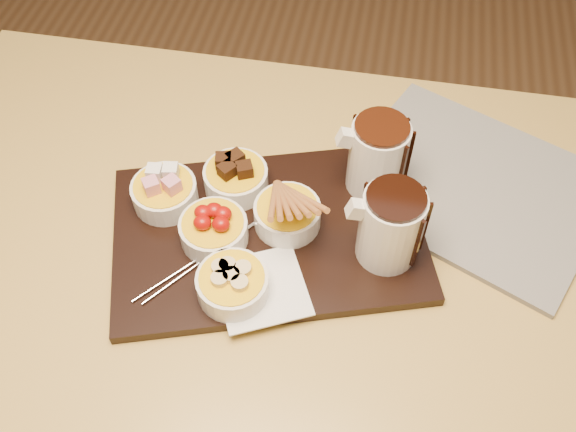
% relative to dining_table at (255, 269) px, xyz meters
% --- Properties ---
extents(ground, '(5.00, 5.00, 0.00)m').
position_rel_dining_table_xyz_m(ground, '(0.00, 0.00, -0.65)').
color(ground, brown).
rests_on(ground, ground).
extents(dining_table, '(1.20, 0.80, 0.75)m').
position_rel_dining_table_xyz_m(dining_table, '(0.00, 0.00, 0.00)').
color(dining_table, gold).
rests_on(dining_table, ground).
extents(serving_board, '(0.53, 0.43, 0.02)m').
position_rel_dining_table_xyz_m(serving_board, '(0.02, -0.00, 0.11)').
color(serving_board, black).
rests_on(serving_board, dining_table).
extents(napkin, '(0.16, 0.16, 0.00)m').
position_rel_dining_table_xyz_m(napkin, '(0.04, -0.10, 0.12)').
color(napkin, white).
rests_on(napkin, serving_board).
extents(bowl_marshmallows, '(0.10, 0.10, 0.04)m').
position_rel_dining_table_xyz_m(bowl_marshmallows, '(-0.14, 0.02, 0.14)').
color(bowl_marshmallows, white).
rests_on(bowl_marshmallows, serving_board).
extents(bowl_cake, '(0.10, 0.10, 0.04)m').
position_rel_dining_table_xyz_m(bowl_cake, '(-0.04, 0.07, 0.14)').
color(bowl_cake, white).
rests_on(bowl_cake, serving_board).
extents(bowl_strawberries, '(0.10, 0.10, 0.04)m').
position_rel_dining_table_xyz_m(bowl_strawberries, '(-0.05, -0.03, 0.14)').
color(bowl_strawberries, white).
rests_on(bowl_strawberries, serving_board).
extents(bowl_biscotti, '(0.10, 0.10, 0.04)m').
position_rel_dining_table_xyz_m(bowl_biscotti, '(0.05, 0.02, 0.14)').
color(bowl_biscotti, white).
rests_on(bowl_biscotti, serving_board).
extents(bowl_bananas, '(0.10, 0.10, 0.04)m').
position_rel_dining_table_xyz_m(bowl_bananas, '(-0.00, -0.12, 0.14)').
color(bowl_bananas, white).
rests_on(bowl_bananas, serving_board).
extents(pitcher_dark_chocolate, '(0.11, 0.11, 0.12)m').
position_rel_dining_table_xyz_m(pitcher_dark_chocolate, '(0.20, -0.01, 0.18)').
color(pitcher_dark_chocolate, silver).
rests_on(pitcher_dark_chocolate, serving_board).
extents(pitcher_milk_chocolate, '(0.11, 0.11, 0.12)m').
position_rel_dining_table_xyz_m(pitcher_milk_chocolate, '(0.17, 0.12, 0.18)').
color(pitcher_milk_chocolate, silver).
rests_on(pitcher_milk_chocolate, serving_board).
extents(fondue_skewers, '(0.22, 0.19, 0.01)m').
position_rel_dining_table_xyz_m(fondue_skewers, '(-0.05, -0.06, 0.12)').
color(fondue_skewers, silver).
rests_on(fondue_skewers, serving_board).
extents(newspaper, '(0.48, 0.45, 0.01)m').
position_rel_dining_table_xyz_m(newspaper, '(0.33, 0.15, 0.10)').
color(newspaper, beige).
rests_on(newspaper, dining_table).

